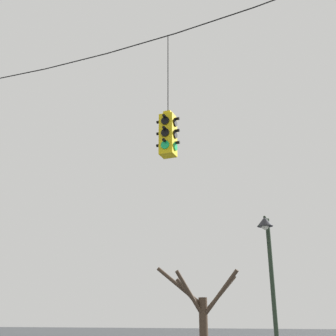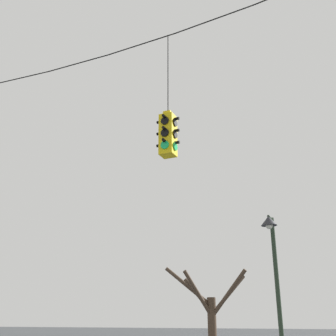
% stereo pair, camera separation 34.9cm
% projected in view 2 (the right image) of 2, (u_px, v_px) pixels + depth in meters
% --- Properties ---
extents(span_wire, '(14.17, 0.03, 0.57)m').
position_uv_depth(span_wire, '(78.00, 58.00, 12.00)').
color(span_wire, black).
extents(traffic_light_over_intersection, '(0.58, 0.58, 3.35)m').
position_uv_depth(traffic_light_over_intersection, '(168.00, 134.00, 9.94)').
color(traffic_light_over_intersection, yellow).
extents(street_lamp, '(0.43, 0.75, 4.56)m').
position_uv_depth(street_lamp, '(274.00, 264.00, 11.26)').
color(street_lamp, '#233323').
rests_on(street_lamp, ground_plane).
extents(bare_tree, '(3.57, 2.41, 3.99)m').
position_uv_depth(bare_tree, '(211.00, 315.00, 16.77)').
color(bare_tree, '#423326').
rests_on(bare_tree, ground_plane).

